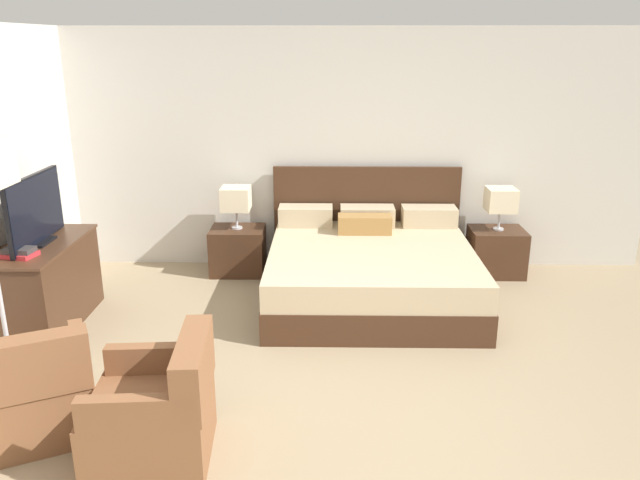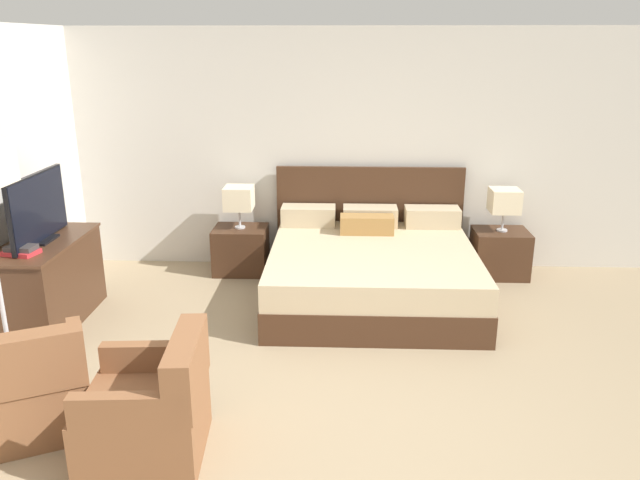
% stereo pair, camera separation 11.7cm
% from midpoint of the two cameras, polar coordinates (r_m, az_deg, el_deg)
% --- Properties ---
extents(ground_plane, '(9.97, 9.97, 0.00)m').
position_cam_midpoint_polar(ground_plane, '(4.00, 1.29, -18.52)').
color(ground_plane, '#998466').
extents(wall_back, '(6.73, 0.06, 2.52)m').
position_cam_midpoint_polar(wall_back, '(6.67, 1.92, 8.15)').
color(wall_back, beige).
rests_on(wall_back, ground).
extents(bed, '(1.99, 1.97, 1.11)m').
position_cam_midpoint_polar(bed, '(5.97, 5.32, -2.65)').
color(bed, '#422819').
rests_on(bed, ground).
extents(nightstand_left, '(0.56, 0.46, 0.49)m').
position_cam_midpoint_polar(nightstand_left, '(6.69, -6.75, -0.90)').
color(nightstand_left, '#422819').
rests_on(nightstand_left, ground).
extents(nightstand_right, '(0.56, 0.46, 0.49)m').
position_cam_midpoint_polar(nightstand_right, '(6.82, 16.59, -1.17)').
color(nightstand_right, '#422819').
rests_on(nightstand_right, ground).
extents(table_lamp_left, '(0.29, 0.29, 0.44)m').
position_cam_midpoint_polar(table_lamp_left, '(6.53, -6.92, 3.80)').
color(table_lamp_left, '#B7B7BC').
rests_on(table_lamp_left, nightstand_left).
extents(table_lamp_right, '(0.29, 0.29, 0.44)m').
position_cam_midpoint_polar(table_lamp_right, '(6.67, 17.01, 3.43)').
color(table_lamp_right, '#B7B7BC').
rests_on(table_lamp_right, nightstand_right).
extents(dresser, '(0.56, 1.20, 0.74)m').
position_cam_midpoint_polar(dresser, '(5.87, -23.18, -3.50)').
color(dresser, '#422819').
rests_on(dresser, ground).
extents(tv, '(0.18, 0.93, 0.58)m').
position_cam_midpoint_polar(tv, '(5.71, -23.84, 2.59)').
color(tv, black).
rests_on(tv, dresser).
extents(book_red_cover, '(0.29, 0.23, 0.04)m').
position_cam_midpoint_polar(book_red_cover, '(5.48, -25.12, -1.03)').
color(book_red_cover, '#B7282D').
rests_on(book_red_cover, dresser).
extents(book_blue_cover, '(0.24, 0.17, 0.04)m').
position_cam_midpoint_polar(book_blue_cover, '(5.47, -25.11, -0.66)').
color(book_blue_cover, '#383333').
rests_on(book_blue_cover, book_red_cover).
extents(armchair_by_window, '(0.91, 0.92, 0.76)m').
position_cam_midpoint_polar(armchair_by_window, '(4.38, -24.22, -12.36)').
color(armchair_by_window, brown).
rests_on(armchair_by_window, ground).
extents(armchair_companion, '(0.74, 0.73, 0.76)m').
position_cam_midpoint_polar(armchair_companion, '(3.91, -14.34, -14.99)').
color(armchair_companion, brown).
rests_on(armchair_companion, ground).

